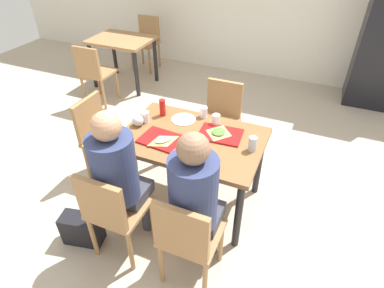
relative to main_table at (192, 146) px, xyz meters
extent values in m
cube|color=#B7A893|center=(0.00, 0.00, -0.65)|extent=(10.00, 10.00, 0.02)
cube|color=brown|center=(0.00, 0.00, 0.08)|extent=(1.19, 0.81, 0.04)
cylinder|color=black|center=(-0.54, -0.34, -0.29)|extent=(0.06, 0.06, 0.69)
cylinder|color=black|center=(0.54, -0.34, -0.29)|extent=(0.06, 0.06, 0.69)
cylinder|color=black|center=(-0.54, 0.34, -0.29)|extent=(0.06, 0.06, 0.69)
cylinder|color=black|center=(0.54, 0.34, -0.29)|extent=(0.06, 0.06, 0.69)
cube|color=#9E7247|center=(-0.30, -0.70, -0.19)|extent=(0.40, 0.40, 0.03)
cube|color=#9E7247|center=(-0.30, -0.88, 0.03)|extent=(0.38, 0.04, 0.40)
cylinder|color=#9E7247|center=(-0.47, -0.53, -0.42)|extent=(0.04, 0.04, 0.43)
cylinder|color=#9E7247|center=(-0.13, -0.53, -0.42)|extent=(0.04, 0.04, 0.43)
cylinder|color=#9E7247|center=(-0.47, -0.87, -0.42)|extent=(0.04, 0.04, 0.43)
cylinder|color=#9E7247|center=(-0.13, -0.87, -0.42)|extent=(0.04, 0.04, 0.43)
cube|color=#9E7247|center=(0.30, -0.70, -0.19)|extent=(0.40, 0.40, 0.03)
cube|color=#9E7247|center=(0.30, -0.88, 0.03)|extent=(0.38, 0.04, 0.40)
cylinder|color=#9E7247|center=(0.13, -0.53, -0.42)|extent=(0.04, 0.04, 0.43)
cylinder|color=#9E7247|center=(0.47, -0.53, -0.42)|extent=(0.04, 0.04, 0.43)
cylinder|color=#9E7247|center=(0.13, -0.87, -0.42)|extent=(0.04, 0.04, 0.43)
cylinder|color=#9E7247|center=(0.47, -0.87, -0.42)|extent=(0.04, 0.04, 0.43)
cube|color=#9E7247|center=(0.00, 0.70, -0.19)|extent=(0.40, 0.40, 0.03)
cube|color=#9E7247|center=(0.00, 0.88, 0.03)|extent=(0.38, 0.04, 0.40)
cylinder|color=#9E7247|center=(0.17, 0.53, -0.42)|extent=(0.04, 0.04, 0.43)
cylinder|color=#9E7247|center=(-0.17, 0.53, -0.42)|extent=(0.04, 0.04, 0.43)
cylinder|color=#9E7247|center=(0.17, 0.87, -0.42)|extent=(0.04, 0.04, 0.43)
cylinder|color=#9E7247|center=(-0.17, 0.87, -0.42)|extent=(0.04, 0.04, 0.43)
cube|color=#9E7247|center=(-0.90, 0.00, -0.19)|extent=(0.40, 0.40, 0.03)
cube|color=#9E7247|center=(-1.08, 0.00, 0.03)|extent=(0.04, 0.38, 0.40)
cylinder|color=#9E7247|center=(-0.73, 0.17, -0.42)|extent=(0.04, 0.04, 0.43)
cylinder|color=#9E7247|center=(-0.73, -0.17, -0.42)|extent=(0.04, 0.04, 0.43)
cylinder|color=#9E7247|center=(-1.07, 0.17, -0.42)|extent=(0.04, 0.04, 0.43)
cylinder|color=#9E7247|center=(-1.07, -0.17, -0.42)|extent=(0.04, 0.04, 0.43)
cylinder|color=#383842|center=(-0.38, -0.47, -0.41)|extent=(0.10, 0.10, 0.46)
cylinder|color=#383842|center=(-0.22, -0.47, -0.41)|extent=(0.10, 0.10, 0.46)
cube|color=#383842|center=(-0.30, -0.57, -0.12)|extent=(0.32, 0.28, 0.10)
cylinder|color=navy|center=(-0.30, -0.68, 0.19)|extent=(0.32, 0.32, 0.52)
sphere|color=tan|center=(-0.30, -0.68, 0.54)|extent=(0.20, 0.20, 0.20)
cylinder|color=#383842|center=(0.22, -0.47, -0.41)|extent=(0.10, 0.10, 0.46)
cylinder|color=#383842|center=(0.38, -0.47, -0.41)|extent=(0.10, 0.10, 0.46)
cube|color=#383842|center=(0.30, -0.57, -0.12)|extent=(0.32, 0.28, 0.10)
cylinder|color=navy|center=(0.30, -0.68, 0.19)|extent=(0.32, 0.32, 0.52)
sphere|color=#8C664C|center=(0.30, -0.68, 0.54)|extent=(0.20, 0.20, 0.20)
cube|color=#B21414|center=(-0.21, -0.14, 0.10)|extent=(0.38, 0.29, 0.02)
cube|color=#B21414|center=(0.21, 0.12, 0.10)|extent=(0.38, 0.29, 0.02)
cylinder|color=white|center=(-0.18, 0.22, 0.10)|extent=(0.22, 0.22, 0.01)
cylinder|color=white|center=(0.18, -0.22, 0.10)|extent=(0.22, 0.22, 0.01)
pyramid|color=#DBAD60|center=(-0.19, -0.17, 0.12)|extent=(0.22, 0.24, 0.01)
ellipsoid|color=#D8C67F|center=(-0.19, -0.17, 0.13)|extent=(0.16, 0.17, 0.01)
pyramid|color=#DBAD60|center=(0.19, 0.12, 0.12)|extent=(0.17, 0.19, 0.01)
ellipsoid|color=#4C7233|center=(0.19, 0.12, 0.13)|extent=(0.12, 0.13, 0.01)
cylinder|color=white|center=(-0.03, 0.34, 0.15)|extent=(0.07, 0.07, 0.10)
cylinder|color=white|center=(0.03, -0.34, 0.15)|extent=(0.07, 0.07, 0.10)
cylinder|color=white|center=(-0.48, 0.06, 0.15)|extent=(0.07, 0.07, 0.10)
cylinder|color=white|center=(0.12, 0.26, 0.15)|extent=(0.07, 0.07, 0.10)
cylinder|color=#B7BCC6|center=(0.51, 0.02, 0.16)|extent=(0.07, 0.07, 0.12)
cylinder|color=red|center=(-0.39, 0.22, 0.18)|extent=(0.06, 0.06, 0.16)
sphere|color=silver|center=(-0.51, -0.02, 0.15)|extent=(0.10, 0.10, 0.10)
cube|color=black|center=(-0.65, -0.80, -0.50)|extent=(0.35, 0.22, 0.28)
cube|color=#9E7247|center=(-1.98, 1.95, 0.08)|extent=(0.90, 0.70, 0.04)
cylinder|color=black|center=(-2.37, 1.66, -0.29)|extent=(0.06, 0.06, 0.69)
cylinder|color=black|center=(-1.59, 1.66, -0.29)|extent=(0.06, 0.06, 0.69)
cylinder|color=black|center=(-2.37, 2.24, -0.29)|extent=(0.06, 0.06, 0.69)
cylinder|color=black|center=(-1.59, 2.24, -0.29)|extent=(0.06, 0.06, 0.69)
cube|color=#9E7247|center=(-1.98, 1.30, -0.19)|extent=(0.40, 0.40, 0.03)
cube|color=#9E7247|center=(-1.98, 1.12, 0.03)|extent=(0.38, 0.04, 0.40)
cylinder|color=#9E7247|center=(-2.15, 1.47, -0.42)|extent=(0.04, 0.04, 0.43)
cylinder|color=#9E7247|center=(-1.81, 1.47, -0.42)|extent=(0.04, 0.04, 0.43)
cylinder|color=#9E7247|center=(-2.15, 1.13, -0.42)|extent=(0.04, 0.04, 0.43)
cylinder|color=#9E7247|center=(-1.81, 1.13, -0.42)|extent=(0.04, 0.04, 0.43)
cube|color=#9E7247|center=(-1.98, 2.60, -0.19)|extent=(0.40, 0.40, 0.03)
cube|color=#9E7247|center=(-1.98, 2.78, 0.03)|extent=(0.38, 0.04, 0.40)
cylinder|color=#9E7247|center=(-1.81, 2.43, -0.42)|extent=(0.04, 0.04, 0.43)
cylinder|color=#9E7247|center=(-2.15, 2.43, -0.42)|extent=(0.04, 0.04, 0.43)
cylinder|color=#9E7247|center=(-1.81, 2.77, -0.42)|extent=(0.04, 0.04, 0.43)
cylinder|color=#9E7247|center=(-2.15, 2.77, -0.42)|extent=(0.04, 0.04, 0.43)
camera|label=1|loc=(0.86, -2.01, 1.63)|focal=29.72mm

